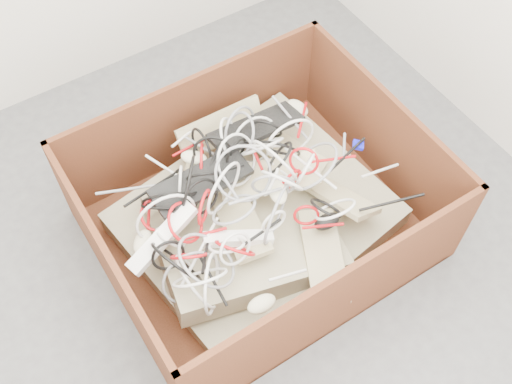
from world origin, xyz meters
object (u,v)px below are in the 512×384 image
power_strip_left (162,238)px  vga_plug (358,145)px  cardboard_box (255,220)px  power_strip_right (238,238)px

power_strip_left → vga_plug: (0.90, -0.04, -0.01)m
cardboard_box → power_strip_left: size_ratio=3.99×
power_strip_left → power_strip_right: size_ratio=1.22×
cardboard_box → vga_plug: bearing=-5.0°
power_strip_right → vga_plug: size_ratio=6.03×
power_strip_left → cardboard_box: bearing=-13.9°
power_strip_left → vga_plug: size_ratio=7.35×
cardboard_box → vga_plug: size_ratio=29.34×
power_strip_left → vga_plug: 0.90m
cardboard_box → power_strip_left: 0.48m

